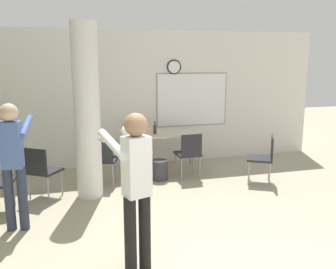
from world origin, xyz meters
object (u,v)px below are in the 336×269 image
at_px(chair_table_left, 104,157).
at_px(person_playing_front, 135,181).
at_px(folding_table, 161,136).
at_px(person_watching_back, 13,157).
at_px(chair_mid_room, 264,156).
at_px(chair_near_pillar, 42,169).
at_px(bottle_on_table, 155,129).
at_px(chair_table_right, 189,152).

distance_m(chair_table_left, person_playing_front, 2.94).
bearing_deg(person_playing_front, folding_table, 71.75).
distance_m(chair_table_left, person_watching_back, 2.00).
height_order(chair_mid_room, chair_near_pillar, same).
distance_m(chair_mid_room, chair_near_pillar, 3.83).
bearing_deg(bottle_on_table, chair_near_pillar, -154.43).
bearing_deg(bottle_on_table, chair_mid_room, -35.35).
relative_size(chair_table_right, chair_near_pillar, 1.00).
xyz_separation_m(folding_table, bottle_on_table, (-0.12, -0.02, 0.15)).
bearing_deg(folding_table, chair_table_left, -153.10).
bearing_deg(chair_near_pillar, person_watching_back, -104.43).
xyz_separation_m(bottle_on_table, chair_mid_room, (1.73, -1.23, -0.35)).
bearing_deg(chair_table_left, bottle_on_table, 28.54).
xyz_separation_m(folding_table, chair_table_left, (-1.20, -0.61, -0.20)).
relative_size(bottle_on_table, chair_mid_room, 0.29).
bearing_deg(chair_near_pillar, chair_table_left, 22.25).
distance_m(chair_table_right, person_watching_back, 3.26).
bearing_deg(chair_mid_room, chair_near_pillar, 176.64).
bearing_deg(person_watching_back, folding_table, 39.72).
xyz_separation_m(bottle_on_table, chair_table_right, (0.52, -0.59, -0.35)).
distance_m(folding_table, person_watching_back, 3.25).
relative_size(folding_table, chair_mid_room, 1.82).
xyz_separation_m(bottle_on_table, person_playing_front, (-1.03, -3.48, 0.15)).
bearing_deg(person_watching_back, bottle_on_table, 40.84).
xyz_separation_m(bottle_on_table, chair_near_pillar, (-2.10, -1.00, -0.35)).
xyz_separation_m(chair_table_left, person_playing_front, (0.05, -2.89, 0.50)).
height_order(chair_mid_room, chair_table_left, same).
height_order(bottle_on_table, chair_table_left, bottle_on_table).
bearing_deg(person_playing_front, chair_near_pillar, 113.28).
height_order(bottle_on_table, person_watching_back, person_watching_back).
bearing_deg(folding_table, chair_near_pillar, -155.19).
height_order(chair_table_right, person_playing_front, person_playing_front).
height_order(chair_near_pillar, person_watching_back, person_watching_back).
xyz_separation_m(chair_table_right, chair_near_pillar, (-2.61, -0.41, 0.00)).
distance_m(folding_table, chair_near_pillar, 2.45).
bearing_deg(chair_mid_room, person_playing_front, -140.80).
bearing_deg(chair_table_right, person_watching_back, -153.30).
bearing_deg(folding_table, person_watching_back, -140.28).
bearing_deg(chair_mid_room, folding_table, 142.09).
xyz_separation_m(chair_table_left, chair_near_pillar, (-1.02, -0.42, 0.00)).
distance_m(chair_table_left, chair_near_pillar, 1.10).
bearing_deg(folding_table, chair_table_right, -57.58).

